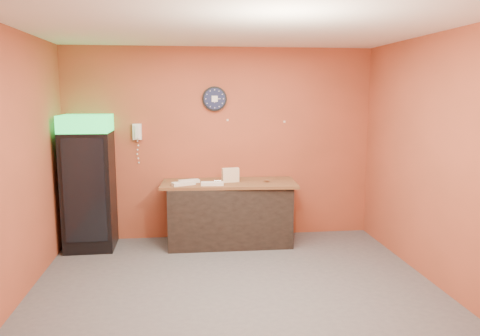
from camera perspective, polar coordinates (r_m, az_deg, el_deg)
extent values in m
plane|color=#47474C|center=(5.33, -0.52, -14.53)|extent=(4.50, 4.50, 0.00)
cube|color=#AD4C30|center=(6.92, -2.34, 2.96)|extent=(4.50, 0.02, 2.80)
cube|color=#AD4C30|center=(5.21, -25.99, 0.03)|extent=(0.02, 4.00, 2.80)
cube|color=#AD4C30|center=(5.65, 22.80, 0.88)|extent=(0.02, 4.00, 2.80)
cube|color=white|center=(4.93, -0.57, 16.82)|extent=(4.50, 4.00, 0.02)
cube|color=black|center=(6.77, -17.89, -2.66)|extent=(0.66, 0.66, 1.62)
cube|color=green|center=(6.65, -18.28, 5.18)|extent=(0.66, 0.66, 0.23)
cube|color=black|center=(6.44, -18.51, -2.64)|extent=(0.54, 0.02, 1.39)
cube|color=black|center=(6.73, -1.34, -5.62)|extent=(1.73, 0.78, 0.86)
cylinder|color=black|center=(6.85, -3.12, 8.42)|extent=(0.36, 0.05, 0.36)
cylinder|color=#0F1433|center=(6.82, -3.11, 8.42)|extent=(0.31, 0.01, 0.31)
cube|color=white|center=(6.81, -3.10, 8.42)|extent=(0.09, 0.00, 0.09)
cube|color=white|center=(6.87, -12.42, 4.35)|extent=(0.12, 0.07, 0.23)
cube|color=white|center=(6.82, -12.46, 4.31)|extent=(0.05, 0.04, 0.19)
cube|color=brown|center=(6.63, -1.36, -1.86)|extent=(1.93, 0.90, 0.04)
cube|color=beige|center=(6.60, -1.16, -1.50)|extent=(0.25, 0.12, 0.05)
cube|color=beige|center=(6.59, -1.16, -1.08)|extent=(0.25, 0.12, 0.05)
cube|color=beige|center=(6.58, -1.16, -0.65)|extent=(0.25, 0.12, 0.05)
cube|color=beige|center=(6.58, -1.17, -0.22)|extent=(0.25, 0.12, 0.05)
cube|color=silver|center=(6.42, -6.91, -1.89)|extent=(0.34, 0.23, 0.04)
cube|color=silver|center=(6.38, -3.39, -1.91)|extent=(0.32, 0.15, 0.04)
cube|color=silver|center=(6.59, -6.24, -1.61)|extent=(0.31, 0.19, 0.04)
cylinder|color=silver|center=(6.65, -1.88, -1.38)|extent=(0.06, 0.06, 0.06)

